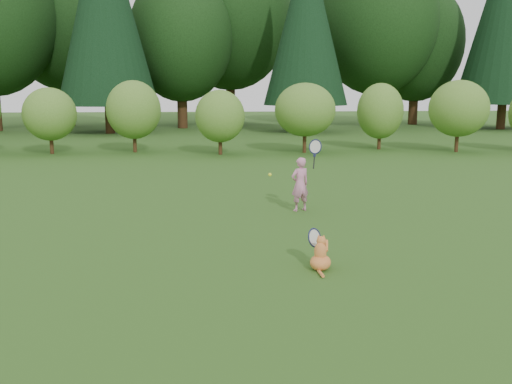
{
  "coord_description": "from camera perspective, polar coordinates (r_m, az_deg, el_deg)",
  "views": [
    {
      "loc": [
        -0.61,
        -8.66,
        2.45
      ],
      "look_at": [
        0.2,
        0.8,
        0.7
      ],
      "focal_mm": 40.0,
      "sensor_mm": 36.0,
      "label": 1
    }
  ],
  "objects": [
    {
      "name": "cat",
      "position": [
        7.83,
        6.46,
        -5.94
      ],
      "size": [
        0.48,
        0.72,
        0.66
      ],
      "rotation": [
        0.0,
        0.0,
        -0.41
      ],
      "color": "#CC5F27",
      "rests_on": "ground"
    },
    {
      "name": "ground",
      "position": [
        9.02,
        -0.83,
        -5.32
      ],
      "size": [
        100.0,
        100.0,
        0.0
      ],
      "primitive_type": "plane",
      "color": "#2B4D15",
      "rests_on": "ground"
    },
    {
      "name": "child",
      "position": [
        11.4,
        4.47,
        0.9
      ],
      "size": [
        0.66,
        0.47,
        1.61
      ],
      "rotation": [
        0.0,
        0.0,
        3.53
      ],
      "color": "pink",
      "rests_on": "ground"
    },
    {
      "name": "tennis_ball",
      "position": [
        10.38,
        1.41,
        1.74
      ],
      "size": [
        0.06,
        0.06,
        0.06
      ],
      "color": "#DCED1B",
      "rests_on": "ground"
    },
    {
      "name": "shrub_row",
      "position": [
        21.7,
        -3.31,
        7.65
      ],
      "size": [
        28.0,
        3.0,
        2.8
      ],
      "primitive_type": null,
      "color": "#477524",
      "rests_on": "ground"
    }
  ]
}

